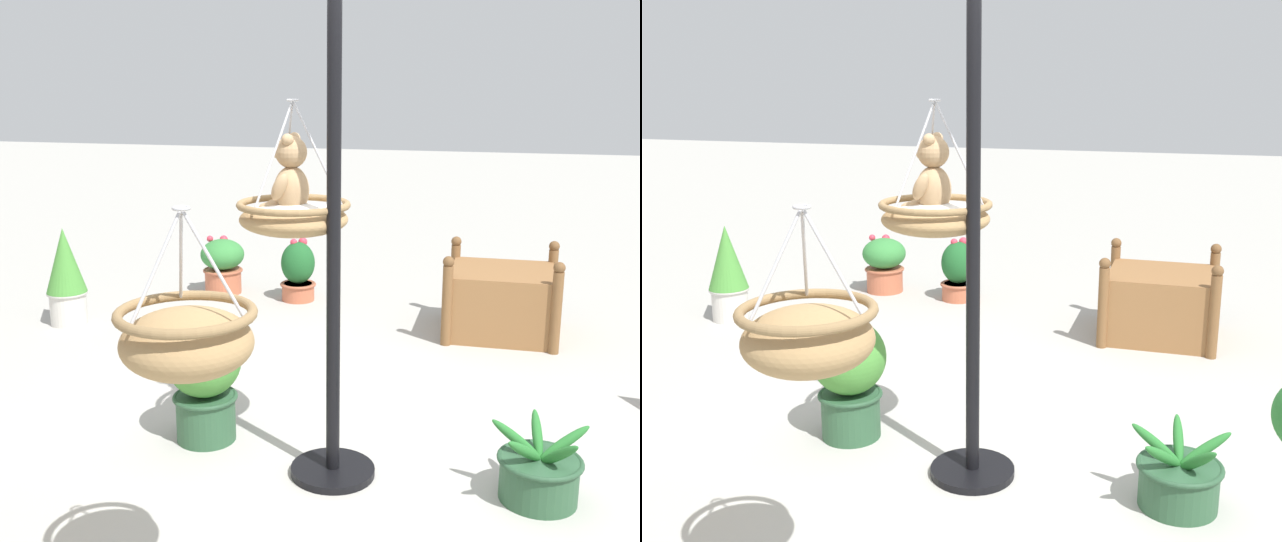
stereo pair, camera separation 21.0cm
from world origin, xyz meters
TOP-DOWN VIEW (x-y plane):
  - ground_plane at (0.00, 0.00)m, footprint 40.00×40.00m
  - display_pole_central at (-0.21, -0.03)m, footprint 0.44×0.44m
  - hanging_basket_with_teddy at (-0.06, 0.22)m, footprint 0.58×0.58m
  - teddy_bear at (-0.06, 0.24)m, footprint 0.29×0.25m
  - hanging_basket_left_high at (-1.47, 0.16)m, footprint 0.49×0.49m
  - wooden_planter_box at (2.41, -0.77)m, footprint 0.91×0.92m
  - potted_plant_fern_front at (2.91, 1.11)m, footprint 0.34×0.34m
  - potted_plant_tall_leafy at (-0.19, -1.07)m, footprint 0.46×0.50m
  - potted_plant_bushy_green at (-0.01, 0.77)m, footprint 0.43×0.43m
  - potted_plant_conical_shrub at (1.68, 2.78)m, footprint 0.34×0.34m
  - potted_plant_broad_leaf at (2.96, 1.90)m, footprint 0.42×0.42m

SIDE VIEW (x-z plane):
  - ground_plane at x=0.00m, z-range 0.00..0.00m
  - potted_plant_tall_leafy at x=-0.19m, z-range -0.05..0.34m
  - potted_plant_fern_front at x=2.91m, z-range -0.02..0.57m
  - potted_plant_broad_leaf at x=2.96m, z-range 0.01..0.56m
  - wooden_planter_box at x=2.41m, z-range -0.07..0.65m
  - potted_plant_bushy_green at x=-0.01m, z-range 0.03..0.73m
  - potted_plant_conical_shrub at x=1.68m, z-range 0.01..0.84m
  - display_pole_central at x=-0.21m, z-range -0.47..2.05m
  - hanging_basket_left_high at x=-1.47m, z-range 0.85..1.44m
  - hanging_basket_with_teddy at x=-0.06m, z-range 0.99..1.67m
  - teddy_bear at x=-0.06m, z-range 1.30..1.72m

